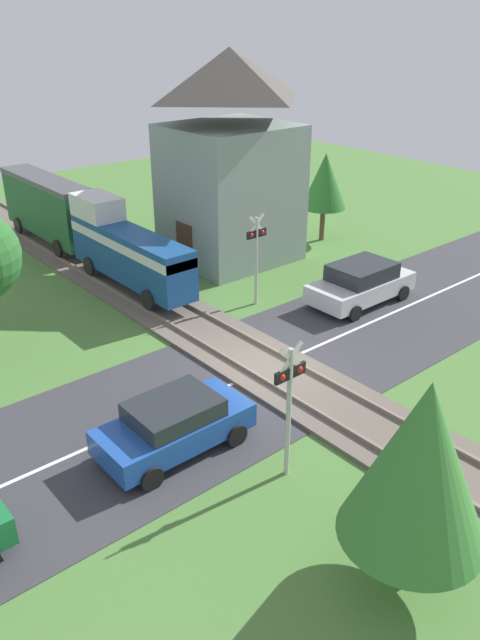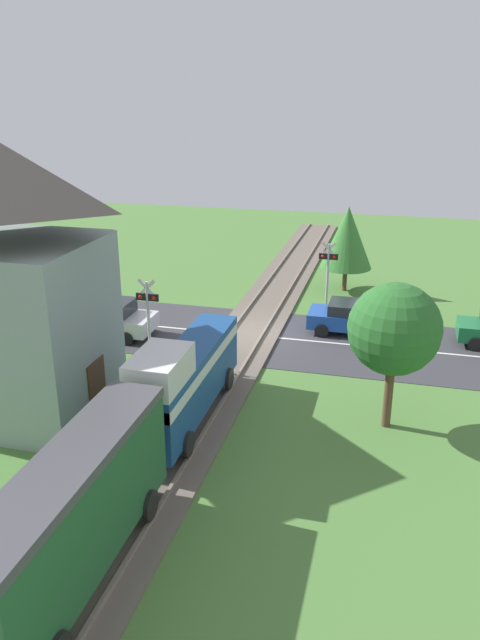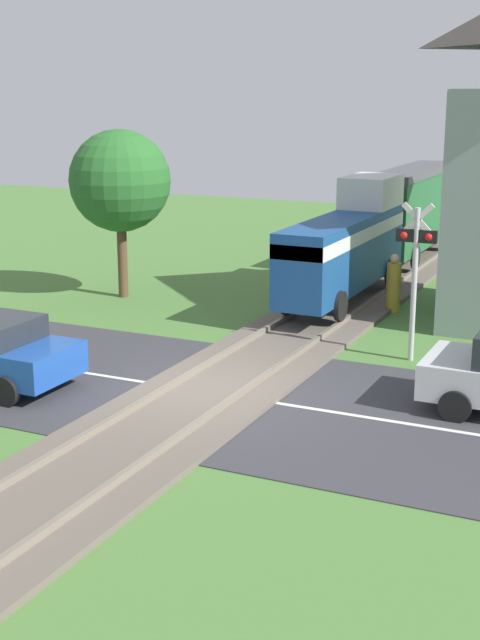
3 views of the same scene
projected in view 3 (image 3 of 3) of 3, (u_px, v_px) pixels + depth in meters
ground_plane at (212, 394)px, 17.62m from camera, size 60.00×60.00×0.00m
road_surface at (212, 393)px, 17.62m from camera, size 48.00×6.40×0.02m
track_bed at (211, 391)px, 17.61m from camera, size 2.80×48.00×0.24m
train at (384, 223)px, 27.44m from camera, size 1.58×14.27×3.18m
crossing_signal_east_approach at (415, 262)px, 19.27m from camera, size 0.90×0.18×3.51m
pedestrian_by_station at (393, 286)px, 23.96m from camera, size 0.39×0.39×1.58m
tree_roadside_hedge at (120, 181)px, 25.05m from camera, size 2.87×2.87×4.79m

